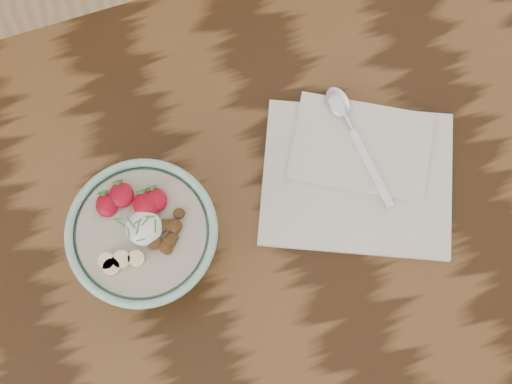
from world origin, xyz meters
TOP-DOWN VIEW (x-y plane):
  - table at (0.00, 0.00)cm, footprint 160.00×90.00cm
  - breakfast_bowl at (-1.54, 8.97)cm, footprint 18.34×18.34cm
  - napkin at (27.76, 10.09)cm, footprint 31.43×28.85cm
  - spoon at (28.58, 17.44)cm, footprint 3.96×18.59cm

SIDE VIEW (x-z plane):
  - table at x=0.00cm, z-range 28.20..103.20cm
  - napkin at x=27.76cm, z-range 74.87..76.44cm
  - spoon at x=28.58cm, z-range 76.48..77.45cm
  - breakfast_bowl at x=-1.54cm, z-range 75.20..87.21cm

